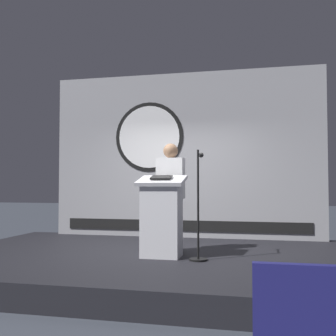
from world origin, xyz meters
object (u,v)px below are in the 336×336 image
Objects in this scene: podium at (162,217)px; audience_chair_left at (296,335)px; microphone_stand at (199,222)px; speaker_person at (171,196)px.

podium reaches higher than audience_chair_left.
podium is 0.78× the size of microphone_stand.
microphone_stand is (0.53, -0.11, -0.05)m from podium.
audience_chair_left is at bearing -64.67° from podium.
podium is 3.49m from audience_chair_left.
podium is 0.55m from speaker_person.
microphone_stand is 3.19m from audience_chair_left.
microphone_stand is at bearing 107.55° from audience_chair_left.
audience_chair_left is (1.49, -3.14, -0.35)m from podium.
speaker_person is at bearing 87.36° from podium.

